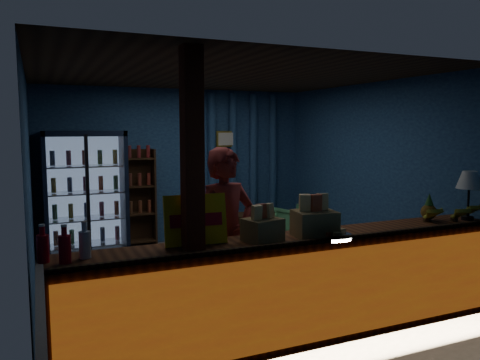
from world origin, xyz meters
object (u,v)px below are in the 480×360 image
(table_lamp, at_px, (469,182))
(shopkeeper, at_px, (227,237))
(green_chair, at_px, (299,223))
(pastry_tray, at_px, (330,235))

(table_lamp, bearing_deg, shopkeeper, 167.20)
(green_chair, height_order, table_lamp, table_lamp)
(green_chair, xyz_separation_m, pastry_tray, (-1.68, -3.37, 0.68))
(green_chair, relative_size, pastry_tray, 1.53)
(shopkeeper, relative_size, pastry_tray, 4.12)
(green_chair, distance_m, pastry_tray, 3.82)
(green_chair, distance_m, table_lamp, 3.46)
(shopkeeper, relative_size, green_chair, 2.69)
(pastry_tray, distance_m, table_lamp, 1.87)
(shopkeeper, xyz_separation_m, table_lamp, (2.58, -0.59, 0.49))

